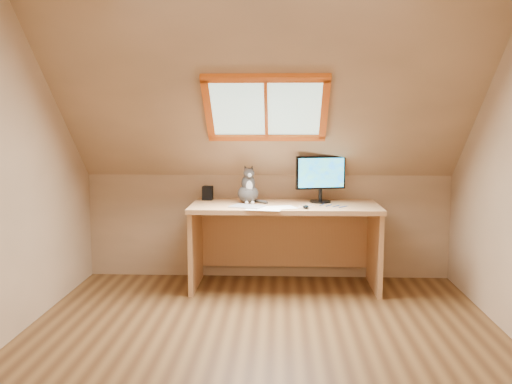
{
  "coord_description": "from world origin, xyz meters",
  "views": [
    {
      "loc": [
        0.12,
        -3.71,
        1.52
      ],
      "look_at": [
        -0.08,
        1.0,
        0.93
      ],
      "focal_mm": 40.0,
      "sensor_mm": 36.0,
      "label": 1
    }
  ],
  "objects": [
    {
      "name": "room_shell",
      "position": [
        0.0,
        -0.09,
        1.43
      ],
      "size": [
        3.52,
        3.52,
        2.41
      ],
      "color": "tan",
      "rests_on": "ground"
    },
    {
      "name": "papers",
      "position": [
        0.02,
        1.12,
        0.77
      ],
      "size": [
        0.35,
        0.3,
        0.01
      ],
      "color": "white",
      "rests_on": "desk"
    },
    {
      "name": "monitor",
      "position": [
        0.49,
        1.51,
        1.02
      ],
      "size": [
        0.46,
        0.2,
        0.43
      ],
      "color": "black",
      "rests_on": "desk"
    },
    {
      "name": "graphics_tablet",
      "position": [
        -0.17,
        1.19,
        0.78
      ],
      "size": [
        0.34,
        0.29,
        0.01
      ],
      "primitive_type": "cube",
      "rotation": [
        0.0,
        0.0,
        -0.38
      ],
      "color": "#B2B2B7",
      "rests_on": "desk"
    },
    {
      "name": "ground",
      "position": [
        0.0,
        0.0,
        0.0
      ],
      "size": [
        3.5,
        3.5,
        0.0
      ],
      "primitive_type": "plane",
      "color": "brown",
      "rests_on": "ground"
    },
    {
      "name": "cat",
      "position": [
        -0.17,
        1.46,
        0.9
      ],
      "size": [
        0.23,
        0.27,
        0.35
      ],
      "color": "#443F3C",
      "rests_on": "desk"
    },
    {
      "name": "cables",
      "position": [
        0.49,
        1.26,
        0.78
      ],
      "size": [
        0.51,
        0.26,
        0.01
      ],
      "color": "silver",
      "rests_on": "desk"
    },
    {
      "name": "desk",
      "position": [
        0.16,
        1.45,
        0.54
      ],
      "size": [
        1.69,
        0.74,
        0.77
      ],
      "color": "tan",
      "rests_on": "ground"
    },
    {
      "name": "mouse",
      "position": [
        0.34,
        1.13,
        0.79
      ],
      "size": [
        0.06,
        0.1,
        0.03
      ],
      "primitive_type": "ellipsoid",
      "rotation": [
        0.0,
        0.0,
        -0.1
      ],
      "color": "black",
      "rests_on": "desk"
    },
    {
      "name": "desk_speaker",
      "position": [
        -0.57,
        1.63,
        0.84
      ],
      "size": [
        0.1,
        0.1,
        0.13
      ],
      "primitive_type": "cube",
      "rotation": [
        0.0,
        0.0,
        -0.09
      ],
      "color": "black",
      "rests_on": "desk"
    }
  ]
}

